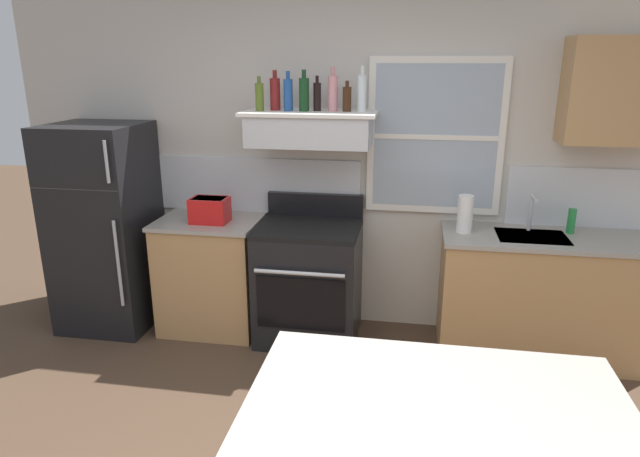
{
  "coord_description": "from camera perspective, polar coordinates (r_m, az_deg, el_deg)",
  "views": [
    {
      "loc": [
        0.5,
        -2.01,
        2.11
      ],
      "look_at": [
        -0.05,
        1.2,
        1.1
      ],
      "focal_mm": 30.98,
      "sensor_mm": 36.0,
      "label": 1
    }
  ],
  "objects": [
    {
      "name": "stove_range",
      "position": [
        4.28,
        -1.14,
        -5.43
      ],
      "size": [
        0.76,
        0.69,
        1.09
      ],
      "color": "black",
      "rests_on": "ground_plane"
    },
    {
      "name": "back_wall",
      "position": [
        4.33,
        3.38,
        7.1
      ],
      "size": [
        5.4,
        0.11,
        2.7
      ],
      "color": "beige",
      "rests_on": "ground_plane"
    },
    {
      "name": "counter_left_of_stove",
      "position": [
        4.52,
        -11.09,
        -4.59
      ],
      "size": [
        0.79,
        0.63,
        0.91
      ],
      "color": "tan",
      "rests_on": "ground_plane"
    },
    {
      "name": "toaster",
      "position": [
        4.27,
        -11.32,
        1.93
      ],
      "size": [
        0.3,
        0.2,
        0.19
      ],
      "color": "red",
      "rests_on": "counter_left_of_stove"
    },
    {
      "name": "paper_towel_roll",
      "position": [
        4.07,
        14.75,
        1.47
      ],
      "size": [
        0.11,
        0.11,
        0.27
      ],
      "primitive_type": "cylinder",
      "color": "white",
      "rests_on": "counter_right_with_sink"
    },
    {
      "name": "bottle_olive_oil_square",
      "position": [
        4.09,
        -6.27,
        13.41
      ],
      "size": [
        0.06,
        0.06,
        0.24
      ],
      "color": "#4C601E",
      "rests_on": "range_hood_shelf"
    },
    {
      "name": "counter_right_with_sink",
      "position": [
        4.35,
        21.66,
        -6.41
      ],
      "size": [
        1.43,
        0.63,
        0.91
      ],
      "color": "tan",
      "rests_on": "ground_plane"
    },
    {
      "name": "upper_cabinet_right",
      "position": [
        4.26,
        28.18,
        12.41
      ],
      "size": [
        0.64,
        0.32,
        0.7
      ],
      "color": "tan"
    },
    {
      "name": "bottle_balsamic_dark",
      "position": [
        4.06,
        -0.3,
        13.51
      ],
      "size": [
        0.06,
        0.06,
        0.25
      ],
      "color": "black",
      "rests_on": "range_hood_shelf"
    },
    {
      "name": "bottle_clear_tall",
      "position": [
        4.02,
        4.36,
        13.83
      ],
      "size": [
        0.06,
        0.06,
        0.31
      ],
      "color": "silver",
      "rests_on": "range_hood_shelf"
    },
    {
      "name": "range_hood_shelf",
      "position": [
        4.07,
        -0.98,
        10.34
      ],
      "size": [
        0.96,
        0.52,
        0.24
      ],
      "color": "silver"
    },
    {
      "name": "sink_faucet",
      "position": [
        4.23,
        21.02,
        2.0
      ],
      "size": [
        0.03,
        0.17,
        0.28
      ],
      "color": "silver",
      "rests_on": "counter_right_with_sink"
    },
    {
      "name": "bottle_dark_green_wine",
      "position": [
        4.04,
        -1.66,
        13.74
      ],
      "size": [
        0.07,
        0.07,
        0.29
      ],
      "color": "#143819",
      "rests_on": "range_hood_shelf"
    },
    {
      "name": "refrigerator",
      "position": [
        4.72,
        -21.3,
        0.1
      ],
      "size": [
        0.7,
        0.72,
        1.64
      ],
      "color": "black",
      "rests_on": "ground_plane"
    },
    {
      "name": "bottle_rose_pink",
      "position": [
        4.04,
        1.35,
        13.85
      ],
      "size": [
        0.07,
        0.07,
        0.31
      ],
      "color": "#C67F84",
      "rests_on": "range_hood_shelf"
    },
    {
      "name": "dish_soap_bottle",
      "position": [
        4.31,
        24.53,
        0.71
      ],
      "size": [
        0.06,
        0.06,
        0.18
      ],
      "primitive_type": "cylinder",
      "color": "#268C3F",
      "rests_on": "counter_right_with_sink"
    },
    {
      "name": "bottle_red_label_wine",
      "position": [
        4.12,
        -4.66,
        13.73
      ],
      "size": [
        0.07,
        0.07,
        0.28
      ],
      "color": "maroon",
      "rests_on": "range_hood_shelf"
    },
    {
      "name": "bottle_blue_liqueur",
      "position": [
        4.07,
        -3.31,
        13.68
      ],
      "size": [
        0.07,
        0.07,
        0.28
      ],
      "color": "#1E478C",
      "rests_on": "range_hood_shelf"
    },
    {
      "name": "bottle_brown_stout",
      "position": [
        4.03,
        2.8,
        13.26
      ],
      "size": [
        0.06,
        0.06,
        0.21
      ],
      "color": "#381E0F",
      "rests_on": "range_hood_shelf"
    }
  ]
}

